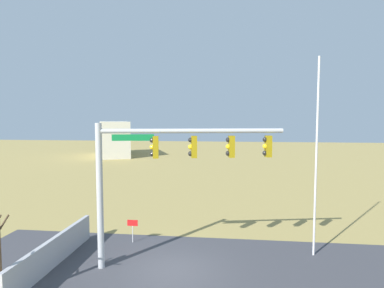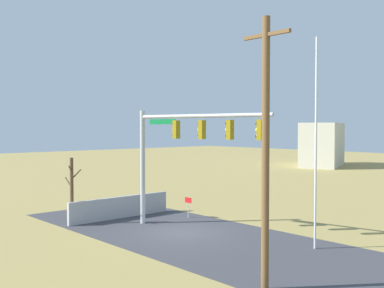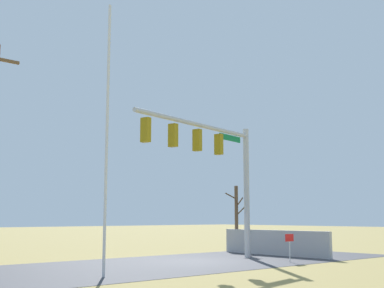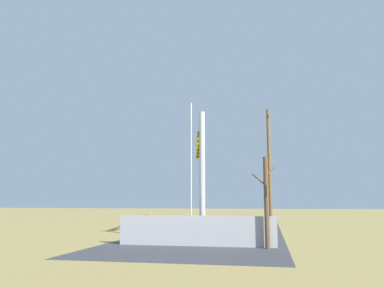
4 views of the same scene
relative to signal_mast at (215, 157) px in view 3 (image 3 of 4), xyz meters
name	(u,v)px [view 3 (image 3 of 4)]	position (x,y,z in m)	size (l,w,h in m)	color
ground_plane	(201,262)	(-0.46, 0.44, -4.66)	(160.00, 160.00, 0.00)	#9E894C
road_surface	(126,267)	(-4.46, 0.44, -4.66)	(28.00, 8.00, 0.01)	#3D3D42
sidewalk_corner	(261,257)	(3.69, 0.55, -4.66)	(6.00, 6.00, 0.01)	#B7B5AD
retaining_fence	(274,243)	(4.82, 0.63, -4.02)	(0.20, 6.81, 1.28)	#A8A8AD
signal_mast	(215,157)	(0.00, 0.00, 0.00)	(8.05, 1.85, 6.35)	#B2B5BA
flagpole	(107,136)	(-6.90, -1.91, 0.03)	(0.10, 0.10, 9.39)	silver
bare_tree	(237,218)	(5.15, 3.63, -2.74)	(1.27, 1.02, 3.73)	brown
open_sign	(289,241)	(2.19, -2.43, -3.76)	(0.56, 0.04, 1.22)	silver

